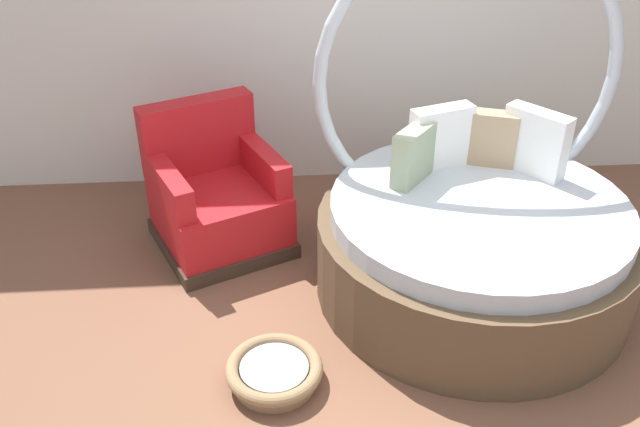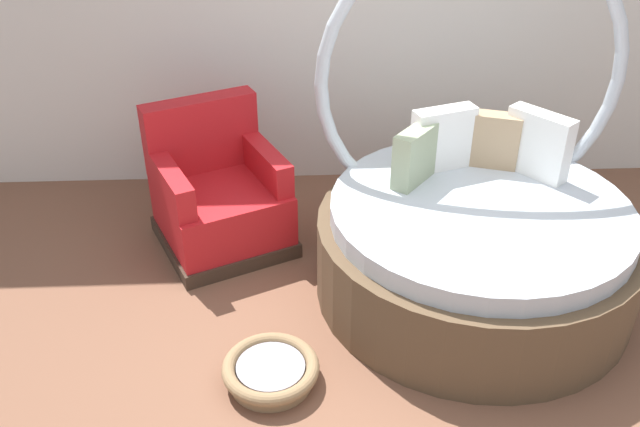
{
  "view_description": "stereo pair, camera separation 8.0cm",
  "coord_description": "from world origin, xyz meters",
  "views": [
    {
      "loc": [
        -0.82,
        -2.67,
        2.66
      ],
      "look_at": [
        -0.58,
        0.7,
        0.55
      ],
      "focal_mm": 38.46,
      "sensor_mm": 36.0,
      "label": 1
    },
    {
      "loc": [
        -0.74,
        -2.68,
        2.66
      ],
      "look_at": [
        -0.58,
        0.7,
        0.55
      ],
      "focal_mm": 38.46,
      "sensor_mm": 36.0,
      "label": 2
    }
  ],
  "objects": [
    {
      "name": "pet_basket",
      "position": [
        -0.88,
        -0.08,
        0.07
      ],
      "size": [
        0.51,
        0.51,
        0.13
      ],
      "color": "#8E704C",
      "rests_on": "ground_plane"
    },
    {
      "name": "red_armchair",
      "position": [
        -1.23,
        1.28,
        0.33
      ],
      "size": [
        1.06,
        1.06,
        0.94
      ],
      "color": "#38281E",
      "rests_on": "ground_plane"
    },
    {
      "name": "round_daybed",
      "position": [
        0.34,
        0.7,
        0.42
      ],
      "size": [
        1.88,
        1.88,
        2.1
      ],
      "color": "brown",
      "rests_on": "ground_plane"
    },
    {
      "name": "ground_plane",
      "position": [
        0.0,
        0.0,
        -0.01
      ],
      "size": [
        8.0,
        8.0,
        0.02
      ],
      "primitive_type": "cube",
      "color": "brown"
    }
  ]
}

